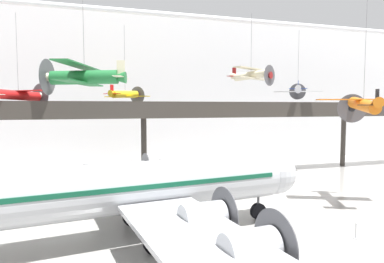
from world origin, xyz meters
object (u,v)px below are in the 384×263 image
at_px(suspended_plane_green_biplane, 84,77).
at_px(stanchion_barrier, 356,234).
at_px(suspended_plane_orange_highwing, 363,104).
at_px(suspended_plane_white_twin, 298,90).
at_px(suspended_plane_cream_biplane, 251,75).
at_px(airliner_silver_main, 136,188).
at_px(suspended_plane_yellow_lowwing, 125,94).
at_px(suspended_plane_red_highwing, 19,95).

distance_m(suspended_plane_green_biplane, stanchion_barrier, 24.28).
xyz_separation_m(suspended_plane_orange_highwing, suspended_plane_white_twin, (3.30, 14.94, 2.08)).
bearing_deg(suspended_plane_green_biplane, suspended_plane_cream_biplane, -149.16).
distance_m(suspended_plane_orange_highwing, stanchion_barrier, 12.95).
bearing_deg(suspended_plane_orange_highwing, airliner_silver_main, 120.12).
distance_m(airliner_silver_main, suspended_plane_yellow_lowwing, 22.11).
height_order(airliner_silver_main, suspended_plane_orange_highwing, suspended_plane_orange_highwing).
relative_size(suspended_plane_orange_highwing, stanchion_barrier, 10.75).
bearing_deg(suspended_plane_red_highwing, suspended_plane_orange_highwing, -73.44).
bearing_deg(suspended_plane_cream_biplane, suspended_plane_red_highwing, -136.40).
xyz_separation_m(suspended_plane_cream_biplane, suspended_plane_white_twin, (9.72, 5.40, -1.23)).
bearing_deg(suspended_plane_cream_biplane, airliner_silver_main, -81.69).
bearing_deg(airliner_silver_main, suspended_plane_red_highwing, 111.28).
bearing_deg(stanchion_barrier, suspended_plane_yellow_lowwing, 116.50).
bearing_deg(suspended_plane_yellow_lowwing, suspended_plane_white_twin, -52.44).
height_order(suspended_plane_green_biplane, suspended_plane_white_twin, suspended_plane_green_biplane).
distance_m(suspended_plane_cream_biplane, suspended_plane_orange_highwing, 11.97).
bearing_deg(suspended_plane_orange_highwing, suspended_plane_red_highwing, 86.02).
distance_m(suspended_plane_green_biplane, suspended_plane_orange_highwing, 24.97).
relative_size(suspended_plane_yellow_lowwing, suspended_plane_red_highwing, 0.97).
xyz_separation_m(suspended_plane_cream_biplane, suspended_plane_red_highwing, (-24.61, 6.87, -2.22)).
bearing_deg(stanchion_barrier, suspended_plane_white_twin, 65.24).
relative_size(airliner_silver_main, stanchion_barrier, 28.54).
bearing_deg(airliner_silver_main, suspended_plane_white_twin, 28.37).
relative_size(suspended_plane_green_biplane, suspended_plane_orange_highwing, 0.79).
height_order(suspended_plane_yellow_lowwing, suspended_plane_red_highwing, suspended_plane_yellow_lowwing).
bearing_deg(suspended_plane_orange_highwing, suspended_plane_yellow_lowwing, 69.89).
relative_size(airliner_silver_main, suspended_plane_orange_highwing, 2.65).
bearing_deg(suspended_plane_red_highwing, suspended_plane_green_biplane, -102.18).
distance_m(suspended_plane_yellow_lowwing, suspended_plane_red_highwing, 11.96).
distance_m(suspended_plane_yellow_lowwing, suspended_plane_green_biplane, 13.61).
height_order(suspended_plane_orange_highwing, suspended_plane_white_twin, suspended_plane_white_twin).
height_order(suspended_plane_cream_biplane, suspended_plane_red_highwing, suspended_plane_cream_biplane).
bearing_deg(suspended_plane_white_twin, suspended_plane_yellow_lowwing, 114.33).
relative_size(suspended_plane_cream_biplane, suspended_plane_red_highwing, 0.79).
height_order(suspended_plane_yellow_lowwing, stanchion_barrier, suspended_plane_yellow_lowwing).
bearing_deg(stanchion_barrier, suspended_plane_red_highwing, 136.54).
bearing_deg(stanchion_barrier, suspended_plane_cream_biplane, 89.11).
bearing_deg(airliner_silver_main, suspended_plane_green_biplane, 103.99).
distance_m(suspended_plane_yellow_lowwing, stanchion_barrier, 30.04).
distance_m(suspended_plane_red_highwing, suspended_plane_green_biplane, 12.60).
distance_m(suspended_plane_red_highwing, suspended_plane_orange_highwing, 35.12).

